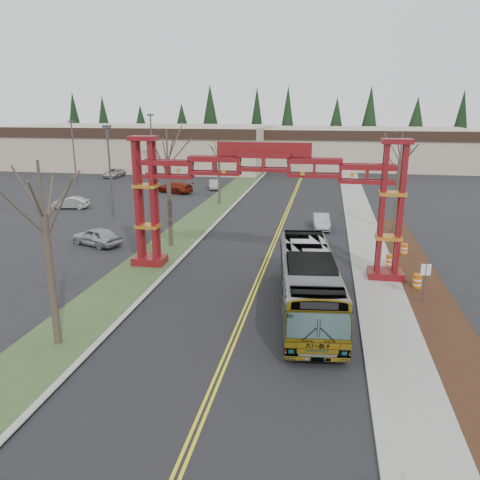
% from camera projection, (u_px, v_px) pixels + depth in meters
% --- Properties ---
extents(ground, '(200.00, 200.00, 0.00)m').
position_uv_depth(ground, '(183.00, 462.00, 14.60)').
color(ground, black).
rests_on(ground, ground).
extents(road, '(12.00, 110.00, 0.02)m').
position_uv_depth(road, '(274.00, 243.00, 38.25)').
color(road, black).
rests_on(road, ground).
extents(lane_line_left, '(0.12, 100.00, 0.01)m').
position_uv_depth(lane_line_left, '(272.00, 243.00, 38.26)').
color(lane_line_left, yellow).
rests_on(lane_line_left, road).
extents(lane_line_right, '(0.12, 100.00, 0.01)m').
position_uv_depth(lane_line_right, '(275.00, 243.00, 38.22)').
color(lane_line_right, yellow).
rests_on(lane_line_right, road).
extents(curb_right, '(0.30, 110.00, 0.15)m').
position_uv_depth(curb_right, '(351.00, 246.00, 37.15)').
color(curb_right, '#A1A19C').
rests_on(curb_right, ground).
extents(sidewalk_right, '(2.60, 110.00, 0.14)m').
position_uv_depth(sidewalk_right, '(370.00, 247.00, 36.89)').
color(sidewalk_right, gray).
rests_on(sidewalk_right, ground).
extents(landscape_strip, '(2.60, 50.00, 0.12)m').
position_uv_depth(landscape_strip, '(451.00, 339.00, 22.25)').
color(landscape_strip, black).
rests_on(landscape_strip, ground).
extents(grass_median, '(4.00, 110.00, 0.08)m').
position_uv_depth(grass_median, '(180.00, 238.00, 39.65)').
color(grass_median, '#314C26').
rests_on(grass_median, ground).
extents(curb_left, '(0.30, 110.00, 0.15)m').
position_uv_depth(curb_left, '(201.00, 238.00, 39.31)').
color(curb_left, '#A1A19C').
rests_on(curb_left, ground).
extents(gateway_arch, '(18.20, 1.60, 8.90)m').
position_uv_depth(gateway_arch, '(263.00, 184.00, 30.00)').
color(gateway_arch, maroon).
rests_on(gateway_arch, ground).
extents(retail_building_west, '(46.00, 22.30, 7.50)m').
position_uv_depth(retail_building_west, '(143.00, 146.00, 86.91)').
color(retail_building_west, tan).
rests_on(retail_building_west, ground).
extents(retail_building_east, '(38.00, 20.30, 7.00)m').
position_uv_depth(retail_building_east, '(361.00, 147.00, 87.51)').
color(retail_building_east, tan).
rests_on(retail_building_east, ground).
extents(conifer_treeline, '(116.10, 5.60, 13.00)m').
position_uv_depth(conifer_treeline, '(311.00, 128.00, 99.81)').
color(conifer_treeline, black).
rests_on(conifer_treeline, ground).
extents(transit_bus, '(4.15, 12.16, 3.32)m').
position_uv_depth(transit_bus, '(308.00, 282.00, 25.04)').
color(transit_bus, '#B0B3B8').
rests_on(transit_bus, ground).
extents(silver_sedan, '(1.78, 4.16, 1.33)m').
position_uv_depth(silver_sedan, '(321.00, 221.00, 42.67)').
color(silver_sedan, '#A5A8AD').
rests_on(silver_sedan, ground).
extents(parked_car_near_a, '(4.71, 3.25, 1.49)m').
position_uv_depth(parked_car_near_a, '(96.00, 236.00, 37.46)').
color(parked_car_near_a, '#A3A5AB').
rests_on(parked_car_near_a, ground).
extents(parked_car_near_b, '(4.03, 1.87, 1.28)m').
position_uv_depth(parked_car_near_b, '(71.00, 203.00, 51.16)').
color(parked_car_near_b, '#BBBBBB').
rests_on(parked_car_near_b, ground).
extents(parked_car_mid_a, '(5.50, 3.87, 1.48)m').
position_uv_depth(parked_car_mid_a, '(175.00, 187.00, 60.70)').
color(parked_car_mid_a, maroon).
rests_on(parked_car_mid_a, ground).
extents(parked_car_far_a, '(2.08, 3.89, 1.22)m').
position_uv_depth(parked_car_far_a, '(214.00, 185.00, 63.45)').
color(parked_car_far_a, '#999AA0').
rests_on(parked_car_far_a, ground).
extents(parked_car_far_b, '(2.40, 4.91, 1.34)m').
position_uv_depth(parked_car_far_b, '(114.00, 173.00, 74.41)').
color(parked_car_far_b, silver).
rests_on(parked_car_far_b, ground).
extents(bare_tree_median_near, '(3.47, 3.47, 8.57)m').
position_uv_depth(bare_tree_median_near, '(44.00, 214.00, 20.22)').
color(bare_tree_median_near, '#382D26').
rests_on(bare_tree_median_near, ground).
extents(bare_tree_median_mid, '(3.44, 3.44, 9.15)m').
position_uv_depth(bare_tree_median_mid, '(168.00, 160.00, 35.55)').
color(bare_tree_median_mid, '#382D26').
rests_on(bare_tree_median_mid, ground).
extents(bare_tree_median_far, '(2.88, 2.88, 7.28)m').
position_uv_depth(bare_tree_median_far, '(219.00, 157.00, 52.27)').
color(bare_tree_median_far, '#382D26').
rests_on(bare_tree_median_far, ground).
extents(bare_tree_right_far, '(3.30, 3.30, 8.71)m').
position_uv_depth(bare_tree_right_far, '(400.00, 159.00, 39.39)').
color(bare_tree_right_far, '#382D26').
rests_on(bare_tree_right_far, ground).
extents(light_pole_near, '(0.79, 0.39, 9.06)m').
position_uv_depth(light_pole_near, '(110.00, 165.00, 46.10)').
color(light_pole_near, '#3F3F44').
rests_on(light_pole_near, ground).
extents(light_pole_mid, '(0.78, 0.39, 8.99)m').
position_uv_depth(light_pole_mid, '(74.00, 149.00, 64.36)').
color(light_pole_mid, '#3F3F44').
rests_on(light_pole_mid, ground).
extents(light_pole_far, '(0.85, 0.43, 9.82)m').
position_uv_depth(light_pole_far, '(152.00, 143.00, 68.36)').
color(light_pole_far, '#3F3F44').
rests_on(light_pole_far, ground).
extents(street_sign, '(0.55, 0.12, 2.40)m').
position_uv_depth(street_sign, '(425.00, 276.00, 25.85)').
color(street_sign, '#3F3F44').
rests_on(street_sign, ground).
extents(barrel_south, '(0.52, 0.52, 0.97)m').
position_uv_depth(barrel_south, '(417.00, 282.00, 28.40)').
color(barrel_south, '#DD600C').
rests_on(barrel_south, ground).
extents(barrel_mid, '(0.51, 0.51, 0.95)m').
position_uv_depth(barrel_mid, '(390.00, 261.00, 32.25)').
color(barrel_mid, '#DD600C').
rests_on(barrel_mid, ground).
extents(barrel_north, '(0.49, 0.49, 0.91)m').
position_uv_depth(barrel_north, '(404.00, 250.00, 34.89)').
color(barrel_north, '#DD600C').
rests_on(barrel_north, ground).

